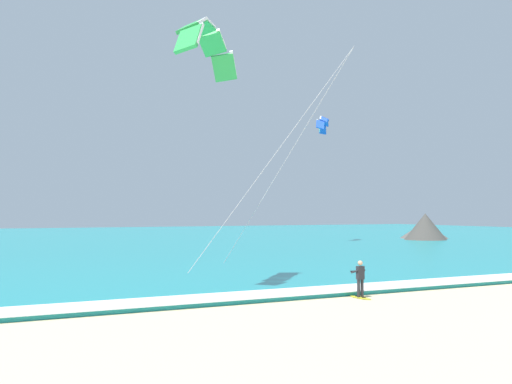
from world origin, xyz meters
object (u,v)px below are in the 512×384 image
kitesurfer (360,277)px  kite_primary (206,42)px  surfboard (360,298)px  kite_distant (323,123)px

kitesurfer → kite_primary: size_ratio=0.14×
surfboard → kite_distant: kite_distant is taller
kitesurfer → kite_distant: (23.42, 39.06, 13.96)m
kite_distant → kite_primary: bearing=-130.3°
kitesurfer → kite_primary: bearing=139.4°
kitesurfer → kite_distant: bearing=59.1°
surfboard → kitesurfer: kitesurfer is taller
surfboard → kitesurfer: size_ratio=0.84×
surfboard → kite_distant: (23.42, 39.08, 14.87)m
surfboard → kite_primary: size_ratio=0.12×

